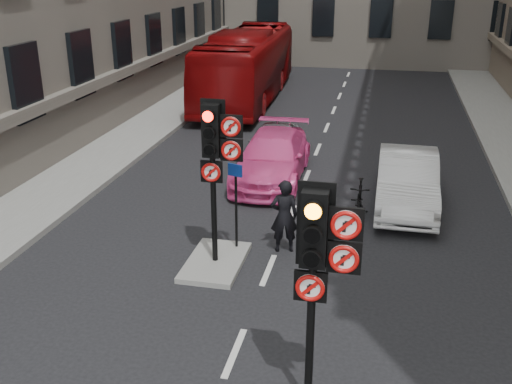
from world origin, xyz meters
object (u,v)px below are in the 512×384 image
at_px(signal_far, 216,148).
at_px(info_sign, 236,194).
at_px(car_pink, 272,157).
at_px(bus_red, 247,65).
at_px(motorcycle, 359,200).
at_px(motorcyclist, 284,216).
at_px(car_silver, 274,144).
at_px(car_white, 407,180).
at_px(signal_near, 320,254).

relative_size(signal_far, info_sign, 1.77).
xyz_separation_m(car_pink, bus_red, (-3.25, 10.62, 0.93)).
bearing_deg(motorcycle, motorcyclist, -126.03).
height_order(car_silver, car_white, car_white).
distance_m(signal_far, car_silver, 7.54).
bearing_deg(motorcycle, car_white, 43.15).
height_order(car_white, motorcyclist, motorcyclist).
bearing_deg(car_silver, car_pink, -80.01).
bearing_deg(motorcycle, info_sign, -137.24).
xyz_separation_m(car_white, motorcyclist, (-2.79, -3.38, 0.13)).
distance_m(motorcyclist, info_sign, 1.23).
xyz_separation_m(motorcycle, info_sign, (-2.65, -2.50, 0.92)).
height_order(bus_red, info_sign, bus_red).
xyz_separation_m(car_white, car_pink, (-3.95, 1.30, -0.04)).
distance_m(signal_near, bus_red, 21.13).
xyz_separation_m(signal_far, car_silver, (-0.15, 7.25, -2.07)).
bearing_deg(signal_far, signal_near, -56.98).
bearing_deg(info_sign, signal_far, -89.10).
distance_m(signal_far, bus_red, 16.65).
height_order(signal_far, motorcyclist, signal_far).
height_order(signal_far, info_sign, signal_far).
relative_size(car_silver, car_pink, 0.77).
distance_m(car_pink, info_sign, 5.00).
bearing_deg(car_pink, bus_red, 105.89).
distance_m(car_silver, info_sign, 6.56).
height_order(car_white, info_sign, info_sign).
height_order(signal_near, car_white, signal_near).
relative_size(car_white, bus_red, 0.38).
bearing_deg(motorcyclist, signal_far, 22.48).
relative_size(motorcycle, motorcyclist, 0.97).
xyz_separation_m(signal_near, motorcycle, (0.27, 7.24, -2.08)).
bearing_deg(car_white, car_silver, 146.04).
distance_m(bus_red, motorcyclist, 15.95).
bearing_deg(bus_red, car_silver, -73.61).
bearing_deg(car_white, signal_near, -99.67).
bearing_deg(car_pink, car_white, -19.35).
bearing_deg(motorcycle, bus_red, 114.11).
bearing_deg(signal_far, motorcyclist, 38.33).
relative_size(signal_far, car_white, 0.80).
distance_m(signal_near, car_silver, 11.74).
bearing_deg(car_white, car_pink, 161.98).
bearing_deg(car_silver, car_white, -33.54).
distance_m(car_pink, motorcyclist, 4.83).
bearing_deg(signal_near, signal_far, 123.02).
height_order(motorcycle, info_sign, info_sign).
bearing_deg(signal_near, motorcycle, 87.90).
height_order(car_silver, motorcycle, car_silver).
bearing_deg(car_silver, motorcyclist, -76.50).
relative_size(signal_near, info_sign, 1.77).
bearing_deg(car_white, motorcycle, -136.05).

